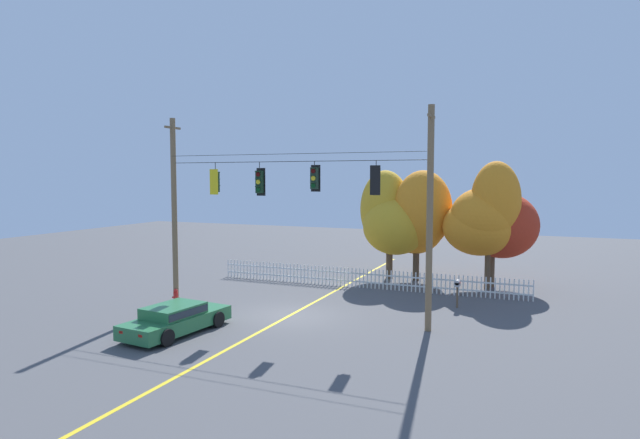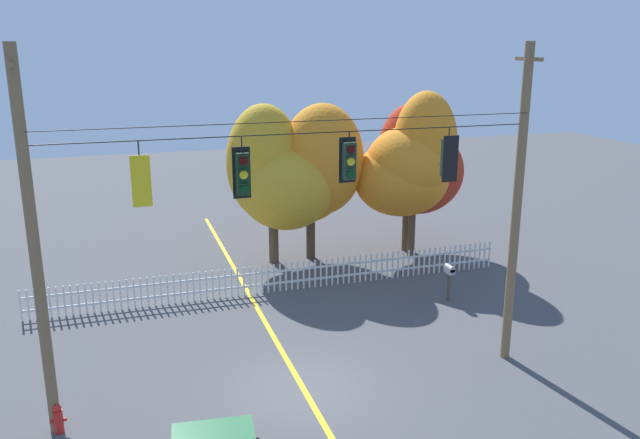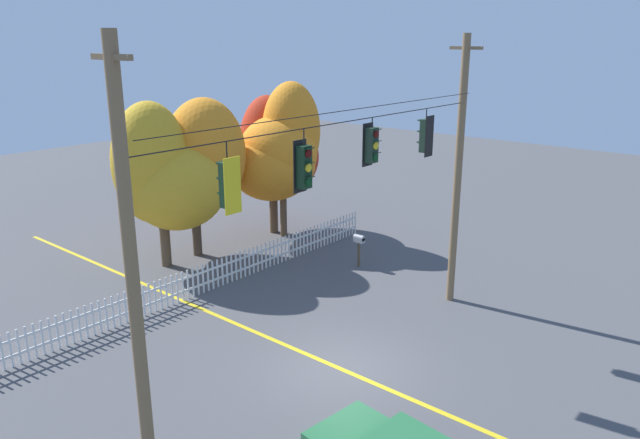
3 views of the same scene
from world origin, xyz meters
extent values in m
plane|color=#4C4C4F|center=(0.00, 0.00, 0.00)|extent=(80.00, 80.00, 0.00)
cube|color=gold|center=(0.00, 0.00, 0.00)|extent=(0.16, 36.00, 0.01)
cylinder|color=brown|center=(-6.13, 0.00, 4.46)|extent=(0.26, 0.26, 8.92)
cylinder|color=brown|center=(6.13, 0.00, 4.46)|extent=(0.26, 0.26, 8.92)
cube|color=brown|center=(-6.13, 0.00, 8.47)|extent=(0.10, 1.10, 0.10)
cube|color=brown|center=(6.13, 0.00, 8.47)|extent=(0.10, 1.10, 0.10)
cylinder|color=black|center=(0.00, 0.00, 6.80)|extent=(12.06, 0.02, 0.02)
cylinder|color=black|center=(0.00, -0.25, 7.11)|extent=(12.06, 0.02, 0.02)
cylinder|color=black|center=(-3.77, 0.00, 6.59)|extent=(0.03, 0.03, 0.42)
cube|color=yellow|center=(-3.77, -0.13, 5.91)|extent=(0.43, 0.02, 1.16)
cube|color=black|center=(-3.77, 0.00, 5.91)|extent=(0.30, 0.24, 0.94)
cylinder|color=#410706|center=(-3.77, 0.14, 6.22)|extent=(0.20, 0.03, 0.20)
cube|color=black|center=(-3.77, 0.18, 6.33)|extent=(0.22, 0.12, 0.06)
cylinder|color=yellow|center=(-3.77, 0.14, 5.91)|extent=(0.20, 0.03, 0.20)
cube|color=black|center=(-3.77, 0.18, 6.02)|extent=(0.22, 0.12, 0.06)
cylinder|color=#073513|center=(-3.77, 0.14, 5.59)|extent=(0.20, 0.03, 0.20)
cube|color=black|center=(-3.77, 0.18, 5.71)|extent=(0.22, 0.12, 0.06)
cylinder|color=black|center=(-1.46, 0.00, 6.60)|extent=(0.03, 0.03, 0.39)
cube|color=black|center=(-1.46, 0.13, 5.91)|extent=(0.43, 0.02, 1.24)
cube|color=black|center=(-1.46, 0.00, 5.91)|extent=(0.30, 0.24, 1.00)
cylinder|color=#410706|center=(-1.46, -0.14, 6.24)|extent=(0.20, 0.03, 0.20)
cube|color=black|center=(-1.46, -0.18, 6.36)|extent=(0.22, 0.12, 0.06)
cylinder|color=yellow|center=(-1.46, -0.14, 5.91)|extent=(0.20, 0.03, 0.20)
cube|color=black|center=(-1.46, -0.18, 6.02)|extent=(0.22, 0.12, 0.06)
cylinder|color=#073513|center=(-1.46, -0.14, 5.58)|extent=(0.20, 0.03, 0.20)
cube|color=black|center=(-1.46, -0.18, 5.69)|extent=(0.22, 0.12, 0.06)
cylinder|color=black|center=(1.20, 0.00, 6.66)|extent=(0.03, 0.03, 0.26)
cube|color=black|center=(1.20, 0.13, 6.07)|extent=(0.43, 0.02, 1.14)
cube|color=#1E3323|center=(1.20, 0.00, 6.07)|extent=(0.30, 0.24, 0.92)
cylinder|color=#410706|center=(1.20, -0.14, 6.38)|extent=(0.20, 0.03, 0.20)
cube|color=#1E3323|center=(1.20, -0.18, 6.49)|extent=(0.22, 0.12, 0.06)
cylinder|color=yellow|center=(1.20, -0.14, 6.07)|extent=(0.20, 0.03, 0.20)
cube|color=#1E3323|center=(1.20, -0.18, 6.19)|extent=(0.22, 0.12, 0.06)
cylinder|color=#073513|center=(1.20, -0.14, 5.77)|extent=(0.20, 0.03, 0.20)
cube|color=#1E3323|center=(1.20, -0.18, 5.88)|extent=(0.22, 0.12, 0.06)
cylinder|color=black|center=(3.93, 0.00, 6.64)|extent=(0.03, 0.03, 0.32)
cube|color=black|center=(3.93, -0.13, 5.99)|extent=(0.43, 0.02, 1.20)
cube|color=#1E3323|center=(3.93, 0.00, 5.99)|extent=(0.30, 0.24, 0.97)
cylinder|color=#410706|center=(3.93, 0.14, 6.32)|extent=(0.20, 0.03, 0.20)
cube|color=#1E3323|center=(3.93, 0.18, 6.43)|extent=(0.22, 0.12, 0.06)
cylinder|color=yellow|center=(3.93, 0.14, 5.99)|extent=(0.20, 0.03, 0.20)
cube|color=#1E3323|center=(3.93, 0.18, 6.11)|extent=(0.22, 0.12, 0.06)
cylinder|color=#073513|center=(3.93, 0.14, 5.67)|extent=(0.20, 0.03, 0.20)
cube|color=#1E3323|center=(3.93, 0.18, 5.79)|extent=(0.22, 0.12, 0.06)
cube|color=white|center=(-7.61, 7.00, 0.54)|extent=(0.06, 0.04, 1.07)
cube|color=white|center=(-7.38, 7.00, 0.54)|extent=(0.06, 0.04, 1.07)
cube|color=white|center=(-7.16, 7.00, 0.54)|extent=(0.06, 0.04, 1.07)
cube|color=white|center=(-6.93, 7.00, 0.54)|extent=(0.06, 0.04, 1.07)
cube|color=white|center=(-6.71, 7.00, 0.54)|extent=(0.06, 0.04, 1.07)
cube|color=white|center=(-6.48, 7.00, 0.54)|extent=(0.06, 0.04, 1.07)
cube|color=white|center=(-6.26, 7.00, 0.54)|extent=(0.06, 0.04, 1.07)
cube|color=white|center=(-6.03, 7.00, 0.54)|extent=(0.06, 0.04, 1.07)
cube|color=white|center=(-5.81, 7.00, 0.54)|extent=(0.06, 0.04, 1.07)
cube|color=white|center=(-5.58, 7.00, 0.54)|extent=(0.06, 0.04, 1.07)
cube|color=white|center=(-5.36, 7.00, 0.54)|extent=(0.06, 0.04, 1.07)
cube|color=white|center=(-5.13, 7.00, 0.54)|extent=(0.06, 0.04, 1.07)
cube|color=white|center=(-4.91, 7.00, 0.54)|extent=(0.06, 0.04, 1.07)
cube|color=white|center=(-4.68, 7.00, 0.54)|extent=(0.06, 0.04, 1.07)
cube|color=white|center=(-4.46, 7.00, 0.54)|extent=(0.06, 0.04, 1.07)
cube|color=white|center=(-4.24, 7.00, 0.54)|extent=(0.06, 0.04, 1.07)
cube|color=white|center=(-4.01, 7.00, 0.54)|extent=(0.06, 0.04, 1.07)
cube|color=white|center=(-3.79, 7.00, 0.54)|extent=(0.06, 0.04, 1.07)
cube|color=white|center=(-3.56, 7.00, 0.54)|extent=(0.06, 0.04, 1.07)
cube|color=white|center=(-3.34, 7.00, 0.54)|extent=(0.06, 0.04, 1.07)
cube|color=white|center=(-3.11, 7.00, 0.54)|extent=(0.06, 0.04, 1.07)
cube|color=white|center=(-2.89, 7.00, 0.54)|extent=(0.06, 0.04, 1.07)
cube|color=white|center=(-2.66, 7.00, 0.54)|extent=(0.06, 0.04, 1.07)
cube|color=white|center=(-2.44, 7.00, 0.54)|extent=(0.06, 0.04, 1.07)
cube|color=white|center=(-2.21, 7.00, 0.54)|extent=(0.06, 0.04, 1.07)
cube|color=white|center=(-1.99, 7.00, 0.54)|extent=(0.06, 0.04, 1.07)
cube|color=white|center=(-1.76, 7.00, 0.54)|extent=(0.06, 0.04, 1.07)
cube|color=white|center=(-1.54, 7.00, 0.54)|extent=(0.06, 0.04, 1.07)
cube|color=white|center=(-1.32, 7.00, 0.54)|extent=(0.06, 0.04, 1.07)
cube|color=white|center=(-1.09, 7.00, 0.54)|extent=(0.06, 0.04, 1.07)
cube|color=white|center=(-0.87, 7.00, 0.54)|extent=(0.06, 0.04, 1.07)
cube|color=white|center=(-0.64, 7.00, 0.54)|extent=(0.06, 0.04, 1.07)
cube|color=white|center=(-0.42, 7.00, 0.54)|extent=(0.06, 0.04, 1.07)
cube|color=white|center=(-0.19, 7.00, 0.54)|extent=(0.06, 0.04, 1.07)
cube|color=white|center=(0.03, 7.00, 0.54)|extent=(0.06, 0.04, 1.07)
cube|color=white|center=(0.26, 7.00, 0.54)|extent=(0.06, 0.04, 1.07)
cube|color=white|center=(0.48, 7.00, 0.54)|extent=(0.06, 0.04, 1.07)
cube|color=white|center=(0.71, 7.00, 0.54)|extent=(0.06, 0.04, 1.07)
cube|color=white|center=(0.93, 7.00, 0.54)|extent=(0.06, 0.04, 1.07)
cube|color=white|center=(1.16, 7.00, 0.54)|extent=(0.06, 0.04, 1.07)
cube|color=white|center=(1.38, 7.00, 0.54)|extent=(0.06, 0.04, 1.07)
cube|color=white|center=(1.61, 7.00, 0.54)|extent=(0.06, 0.04, 1.07)
cube|color=white|center=(1.83, 7.00, 0.54)|extent=(0.06, 0.04, 1.07)
cube|color=white|center=(2.05, 7.00, 0.54)|extent=(0.06, 0.04, 1.07)
cube|color=white|center=(2.28, 7.00, 0.54)|extent=(0.06, 0.04, 1.07)
cube|color=white|center=(2.50, 7.00, 0.54)|extent=(0.06, 0.04, 1.07)
cube|color=white|center=(2.73, 7.00, 0.54)|extent=(0.06, 0.04, 1.07)
cube|color=white|center=(2.95, 7.00, 0.54)|extent=(0.06, 0.04, 1.07)
cube|color=white|center=(3.18, 7.00, 0.54)|extent=(0.06, 0.04, 1.07)
cube|color=white|center=(3.40, 7.00, 0.54)|extent=(0.06, 0.04, 1.07)
cube|color=white|center=(3.63, 7.00, 0.54)|extent=(0.06, 0.04, 1.07)
cube|color=white|center=(3.85, 7.00, 0.54)|extent=(0.06, 0.04, 1.07)
cube|color=white|center=(4.08, 7.00, 0.54)|extent=(0.06, 0.04, 1.07)
cube|color=white|center=(4.30, 7.00, 0.54)|extent=(0.06, 0.04, 1.07)
cube|color=white|center=(4.53, 7.00, 0.54)|extent=(0.06, 0.04, 1.07)
cube|color=white|center=(4.75, 7.00, 0.54)|extent=(0.06, 0.04, 1.07)
cube|color=white|center=(4.97, 7.00, 0.54)|extent=(0.06, 0.04, 1.07)
cube|color=white|center=(5.20, 7.00, 0.54)|extent=(0.06, 0.04, 1.07)
cube|color=white|center=(5.42, 7.00, 0.54)|extent=(0.06, 0.04, 1.07)
cube|color=white|center=(5.65, 7.00, 0.54)|extent=(0.06, 0.04, 1.07)
cube|color=white|center=(5.87, 7.00, 0.54)|extent=(0.06, 0.04, 1.07)
cube|color=white|center=(6.10, 7.00, 0.54)|extent=(0.06, 0.04, 1.07)
cube|color=white|center=(6.32, 7.00, 0.54)|extent=(0.06, 0.04, 1.07)
cube|color=white|center=(6.55, 7.00, 0.54)|extent=(0.06, 0.04, 1.07)
cube|color=white|center=(6.77, 7.00, 0.54)|extent=(0.06, 0.04, 1.07)
cube|color=white|center=(7.00, 7.00, 0.54)|extent=(0.06, 0.04, 1.07)
cube|color=white|center=(7.22, 7.00, 0.54)|extent=(0.06, 0.04, 1.07)
cube|color=white|center=(7.45, 7.00, 0.54)|extent=(0.06, 0.04, 1.07)
cube|color=white|center=(7.67, 7.00, 0.54)|extent=(0.06, 0.04, 1.07)
cube|color=white|center=(7.90, 7.00, 0.54)|extent=(0.06, 0.04, 1.07)
cube|color=white|center=(8.12, 7.00, 0.54)|extent=(0.06, 0.04, 1.07)
cube|color=white|center=(8.34, 7.00, 0.54)|extent=(0.06, 0.04, 1.07)
cube|color=white|center=(8.57, 7.00, 0.54)|extent=(0.06, 0.04, 1.07)
cube|color=white|center=(8.79, 7.00, 0.54)|extent=(0.06, 0.04, 1.07)
cube|color=white|center=(9.02, 7.00, 0.54)|extent=(0.06, 0.04, 1.07)
cube|color=white|center=(9.24, 7.00, 0.54)|extent=(0.06, 0.04, 1.07)
cube|color=white|center=(9.47, 7.00, 0.54)|extent=(0.06, 0.04, 1.07)
cube|color=white|center=(9.69, 7.00, 0.54)|extent=(0.06, 0.04, 1.07)
cube|color=white|center=(9.92, 7.00, 0.54)|extent=(0.06, 0.04, 1.07)
cube|color=white|center=(1.16, 7.03, 0.32)|extent=(17.52, 0.03, 0.08)
cube|color=white|center=(1.16, 7.03, 0.77)|extent=(17.52, 0.03, 0.08)
cylinder|color=brown|center=(1.73, 10.28, 1.16)|extent=(0.40, 0.40, 2.31)
ellipsoid|color=gold|center=(2.21, 9.83, 3.23)|extent=(3.88, 3.59, 3.36)
ellipsoid|color=gold|center=(1.42, 10.36, 4.22)|extent=(3.04, 2.71, 4.67)
cylinder|color=#473828|center=(3.35, 10.34, 1.22)|extent=(0.37, 0.37, 2.43)
ellipsoid|color=orange|center=(3.24, 10.55, 3.58)|extent=(3.60, 3.15, 4.02)
ellipsoid|color=orange|center=(3.76, 10.03, 4.27)|extent=(3.40, 3.16, 4.53)
cylinder|color=brown|center=(7.52, 9.31, 1.30)|extent=(0.31, 0.31, 2.60)
ellipsoid|color=orange|center=(7.04, 9.45, 3.41)|extent=(4.02, 3.58, 3.18)
ellipsoid|color=orange|center=(7.21, 9.29, 3.94)|extent=(3.53, 3.43, 3.26)
ellipsoid|color=orange|center=(7.88, 9.09, 4.83)|extent=(2.62, 2.52, 4.32)
cylinder|color=brown|center=(7.65, 10.07, 1.24)|extent=(0.39, 0.39, 2.47)
ellipsoid|color=#B22D19|center=(8.14, 10.15, 3.48)|extent=(3.99, 3.49, 3.67)
ellipsoid|color=#B22D19|center=(7.78, 10.49, 4.20)|extent=(2.67, 2.37, 4.26)
cube|color=#286B3D|center=(-2.93, -4.11, 0.45)|extent=(2.26, 4.77, 0.55)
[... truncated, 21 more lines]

